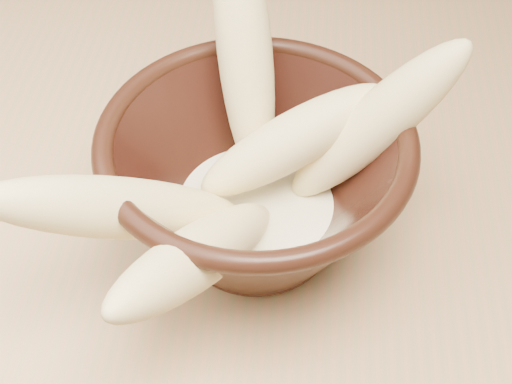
# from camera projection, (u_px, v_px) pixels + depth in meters

# --- Properties ---
(table) EXTENTS (1.20, 0.80, 0.75)m
(table) POSITION_uv_depth(u_px,v_px,m) (217.00, 177.00, 0.74)
(table) COLOR tan
(table) RESTS_ON ground
(bowl) EXTENTS (0.23, 0.23, 0.13)m
(bowl) POSITION_uv_depth(u_px,v_px,m) (256.00, 183.00, 0.53)
(bowl) COLOR black
(bowl) RESTS_ON table
(milk_puddle) EXTENTS (0.13, 0.13, 0.02)m
(milk_puddle) POSITION_uv_depth(u_px,v_px,m) (256.00, 209.00, 0.56)
(milk_puddle) COLOR #EEE8C0
(milk_puddle) RESTS_ON bowl
(banana_upright) EXTENTS (0.08, 0.15, 0.20)m
(banana_upright) POSITION_uv_depth(u_px,v_px,m) (245.00, 49.00, 0.54)
(banana_upright) COLOR #E1D085
(banana_upright) RESTS_ON bowl
(banana_left) EXTENTS (0.19, 0.14, 0.15)m
(banana_left) POSITION_uv_depth(u_px,v_px,m) (125.00, 208.00, 0.48)
(banana_left) COLOR #E1D085
(banana_left) RESTS_ON bowl
(banana_right) EXTENTS (0.15, 0.08, 0.16)m
(banana_right) POSITION_uv_depth(u_px,v_px,m) (375.00, 124.00, 0.52)
(banana_right) COLOR #E1D085
(banana_right) RESTS_ON bowl
(banana_across) EXTENTS (0.16, 0.11, 0.10)m
(banana_across) POSITION_uv_depth(u_px,v_px,m) (293.00, 141.00, 0.53)
(banana_across) COLOR #E1D085
(banana_across) RESTS_ON bowl
(banana_front) EXTENTS (0.12, 0.19, 0.13)m
(banana_front) POSITION_uv_depth(u_px,v_px,m) (199.00, 255.00, 0.47)
(banana_front) COLOR #E1D085
(banana_front) RESTS_ON bowl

